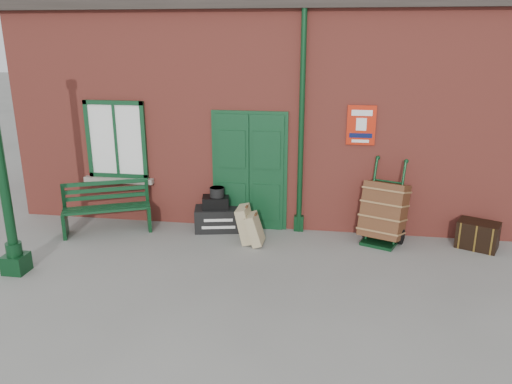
% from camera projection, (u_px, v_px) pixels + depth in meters
% --- Properties ---
extents(ground, '(80.00, 80.00, 0.00)m').
position_uv_depth(ground, '(253.00, 260.00, 8.27)').
color(ground, gray).
rests_on(ground, ground).
extents(station_building, '(10.30, 4.30, 4.36)m').
position_uv_depth(station_building, '(278.00, 102.00, 10.91)').
color(station_building, '#AA4336').
rests_on(station_building, ground).
extents(canopy_column, '(0.34, 0.34, 3.61)m').
position_uv_depth(canopy_column, '(4.00, 187.00, 7.43)').
color(canopy_column, '#0D3419').
rests_on(canopy_column, ground).
extents(bench, '(1.65, 1.09, 0.98)m').
position_uv_depth(bench, '(107.00, 206.00, 9.38)').
color(bench, '#103B1F').
rests_on(bench, ground).
extents(houdini_trunk, '(0.97, 0.66, 0.45)m').
position_uv_depth(houdini_trunk, '(219.00, 219.00, 9.51)').
color(houdini_trunk, black).
rests_on(houdini_trunk, ground).
extents(strongbox, '(0.55, 0.45, 0.22)m').
position_uv_depth(strongbox, '(216.00, 202.00, 9.41)').
color(strongbox, black).
rests_on(strongbox, houdini_trunk).
extents(hatbox, '(0.32, 0.32, 0.18)m').
position_uv_depth(hatbox, '(217.00, 192.00, 9.35)').
color(hatbox, black).
rests_on(hatbox, strongbox).
extents(suitcase_back, '(0.33, 0.47, 0.67)m').
position_uv_depth(suitcase_back, '(246.00, 224.00, 8.92)').
color(suitcase_back, tan).
rests_on(suitcase_back, ground).
extents(suitcase_front, '(0.33, 0.42, 0.58)m').
position_uv_depth(suitcase_front, '(255.00, 229.00, 8.82)').
color(suitcase_front, tan).
rests_on(suitcase_front, ground).
extents(porter_trolley, '(0.95, 0.98, 1.48)m').
position_uv_depth(porter_trolley, '(384.00, 212.00, 8.86)').
color(porter_trolley, '#0D3419').
rests_on(porter_trolley, ground).
extents(dark_trunk, '(0.78, 0.67, 0.48)m').
position_uv_depth(dark_trunk, '(478.00, 235.00, 8.69)').
color(dark_trunk, black).
rests_on(dark_trunk, ground).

